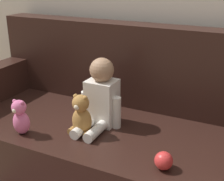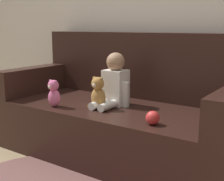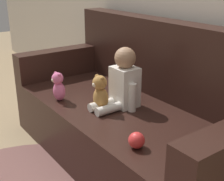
# 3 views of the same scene
# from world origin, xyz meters

# --- Properties ---
(ground_plane) EXTENTS (12.00, 12.00, 0.00)m
(ground_plane) POSITION_xyz_m (0.00, 0.00, 0.00)
(ground_plane) COLOR #9E8460
(couch) EXTENTS (2.00, 0.91, 1.01)m
(couch) POSITION_xyz_m (0.00, 0.07, 0.34)
(couch) COLOR black
(couch) RESTS_ON ground_plane
(person_baby) EXTENTS (0.27, 0.35, 0.43)m
(person_baby) POSITION_xyz_m (-0.02, -0.02, 0.61)
(person_baby) COLOR white
(person_baby) RESTS_ON couch
(teddy_bear_brown) EXTENTS (0.15, 0.11, 0.25)m
(teddy_bear_brown) POSITION_xyz_m (-0.06, -0.18, 0.55)
(teddy_bear_brown) COLOR #AD7A3D
(teddy_bear_brown) RESTS_ON couch
(plush_toy_side) EXTENTS (0.11, 0.10, 0.22)m
(plush_toy_side) POSITION_xyz_m (-0.38, -0.34, 0.54)
(plush_toy_side) COLOR #DB6699
(plush_toy_side) RESTS_ON couch
(toy_ball) EXTENTS (0.09, 0.09, 0.09)m
(toy_ball) POSITION_xyz_m (0.48, -0.31, 0.48)
(toy_ball) COLOR red
(toy_ball) RESTS_ON couch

